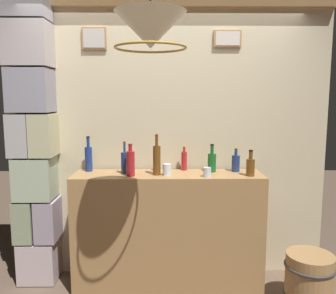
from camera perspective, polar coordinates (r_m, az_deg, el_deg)
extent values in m
cube|color=beige|center=(3.39, -0.07, 2.81)|extent=(3.06, 0.08, 2.85)
cube|color=#9E7547|center=(3.43, -11.89, 16.87)|extent=(0.22, 0.03, 0.20)
cube|color=#B4ADA7|center=(3.41, -11.95, 16.91)|extent=(0.19, 0.01, 0.17)
cube|color=#9E7547|center=(3.42, 9.62, 16.95)|extent=(0.25, 0.03, 0.16)
cube|color=beige|center=(3.41, 9.67, 16.99)|extent=(0.22, 0.01, 0.13)
cube|color=#C0AEB3|center=(3.75, -19.94, -16.61)|extent=(0.34, 0.36, 0.38)
cube|color=gray|center=(3.64, -21.75, -10.72)|extent=(0.18, 0.36, 0.38)
cube|color=#9B8E9F|center=(3.58, -18.71, -10.91)|extent=(0.18, 0.36, 0.38)
cube|color=#A9BA9C|center=(3.50, -20.56, -4.61)|extent=(0.34, 0.36, 0.38)
cube|color=#B0AFAF|center=(3.48, -22.42, 1.87)|extent=(0.19, 0.36, 0.38)
cube|color=#BBB990|center=(3.41, -19.31, 1.91)|extent=(0.20, 0.36, 0.38)
cube|color=gray|center=(3.43, -21.21, 8.54)|extent=(0.36, 0.36, 0.38)
cube|color=#B7ADAD|center=(3.46, -21.55, 15.16)|extent=(0.38, 0.36, 0.38)
cube|color=#9E7547|center=(3.31, -0.01, -13.33)|extent=(1.70, 0.42, 1.06)
cylinder|color=navy|center=(3.30, 10.93, -2.64)|extent=(0.07, 0.07, 0.15)
cylinder|color=navy|center=(3.28, 10.98, -0.80)|extent=(0.03, 0.03, 0.06)
cylinder|color=#B7932D|center=(3.28, 11.00, -0.15)|extent=(0.03, 0.03, 0.01)
cylinder|color=navy|center=(3.18, -7.04, -2.58)|extent=(0.07, 0.07, 0.19)
cylinder|color=navy|center=(3.15, -7.08, -0.09)|extent=(0.02, 0.02, 0.08)
cylinder|color=maroon|center=(3.15, -7.10, 0.78)|extent=(0.02, 0.02, 0.01)
cylinder|color=navy|center=(3.34, -12.76, -1.93)|extent=(0.07, 0.07, 0.23)
cylinder|color=navy|center=(3.31, -12.84, 0.75)|extent=(0.03, 0.03, 0.09)
cylinder|color=black|center=(3.31, -12.87, 1.61)|extent=(0.03, 0.03, 0.01)
cylinder|color=brown|center=(3.14, 13.23, -3.27)|extent=(0.07, 0.07, 0.15)
cylinder|color=brown|center=(3.12, 13.30, -1.30)|extent=(0.03, 0.03, 0.07)
cylinder|color=black|center=(3.12, 13.32, -0.57)|extent=(0.04, 0.04, 0.01)
cylinder|color=#A41E24|center=(3.07, -6.10, -2.71)|extent=(0.07, 0.07, 0.22)
cylinder|color=#A41E24|center=(3.04, -6.14, -0.19)|extent=(0.03, 0.03, 0.05)
cylinder|color=maroon|center=(3.04, -6.15, 0.42)|extent=(0.04, 0.04, 0.01)
cylinder|color=#A32023|center=(3.31, 2.63, -2.31)|extent=(0.05, 0.05, 0.17)
cylinder|color=#A32023|center=(3.29, 2.64, -0.41)|extent=(0.02, 0.02, 0.05)
cylinder|color=#B7932D|center=(3.28, 2.65, 0.12)|extent=(0.03, 0.03, 0.01)
cylinder|color=brown|center=(3.09, -1.84, -2.19)|extent=(0.07, 0.07, 0.26)
cylinder|color=brown|center=(3.07, -1.85, 1.02)|extent=(0.03, 0.03, 0.09)
cylinder|color=maroon|center=(3.06, -1.86, 1.96)|extent=(0.03, 0.03, 0.01)
cylinder|color=#185925|center=(3.25, 7.13, -2.57)|extent=(0.08, 0.08, 0.17)
cylinder|color=#185925|center=(3.23, 7.17, -0.42)|extent=(0.03, 0.03, 0.08)
cylinder|color=black|center=(3.23, 7.18, 0.37)|extent=(0.03, 0.03, 0.01)
cylinder|color=silver|center=(3.30, -1.81, -2.99)|extent=(0.07, 0.07, 0.10)
cylinder|color=silver|center=(3.05, 6.38, -4.08)|extent=(0.07, 0.07, 0.08)
cylinder|color=silver|center=(3.08, -0.16, -3.70)|extent=(0.08, 0.08, 0.10)
cone|color=#EFE5C6|center=(2.29, -2.87, 18.43)|extent=(0.45, 0.45, 0.22)
torus|color=#AD8433|center=(2.27, -2.85, 15.81)|extent=(0.46, 0.46, 0.02)
cylinder|color=#9E7547|center=(3.34, 21.93, -19.43)|extent=(0.39, 0.39, 0.45)
torus|color=#333338|center=(3.29, 22.04, -17.46)|extent=(0.42, 0.42, 0.02)
torus|color=#333338|center=(3.40, 21.81, -21.32)|extent=(0.42, 0.42, 0.02)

